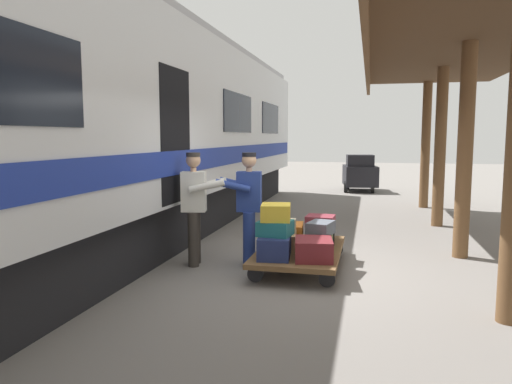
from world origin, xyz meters
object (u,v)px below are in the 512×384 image
Objects in this scene: suitcase_slate_roller at (321,228)px; suitcase_cream_canvas at (285,226)px; suitcase_navy_fabric at (275,246)px; porter_by_door at (195,204)px; suitcase_orange_carryall at (289,232)px; suitcase_maroon_trunk at (314,249)px; suitcase_olive_duffel at (318,242)px; suitcase_yellow_case at (276,212)px; baggage_tug at (360,174)px; suitcase_teal_softside at (275,228)px; train_car at (86,129)px; suitcase_black_hardshell at (322,234)px; suitcase_burgundy_valise at (320,221)px; luggage_cart at (300,251)px; suitcase_tan_vintage at (282,240)px; porter_in_overalls at (248,204)px.

suitcase_slate_roller is 1.25× the size of suitcase_cream_canvas.
porter_by_door is at bearing -16.66° from suitcase_navy_fabric.
suitcase_cream_canvas is (-0.03, 0.57, 0.19)m from suitcase_orange_carryall.
suitcase_olive_duffel is at bearing -90.00° from suitcase_maroon_trunk.
suitcase_yellow_case is (0.03, 0.55, 0.29)m from suitcase_cream_canvas.
suitcase_yellow_case is 0.23× the size of baggage_tug.
suitcase_teal_softside is (-0.00, -0.03, 0.25)m from suitcase_navy_fabric.
train_car is 34.27× the size of suitcase_maroon_trunk.
suitcase_slate_roller reaches higher than suitcase_olive_duffel.
suitcase_cream_canvas is (0.50, -0.02, 0.21)m from suitcase_olive_duffel.
suitcase_maroon_trunk is 1.03× the size of suitcase_orange_carryall.
suitcase_orange_carryall is at bearing -165.63° from train_car.
train_car reaches higher than suitcase_slate_roller.
suitcase_burgundy_valise reaches higher than suitcase_black_hardshell.
suitcase_tan_vintage is (0.27, 0.00, 0.15)m from luggage_cart.
suitcase_black_hardshell is at bearing -114.48° from suitcase_navy_fabric.
luggage_cart is at bearing 180.00° from suitcase_tan_vintage.
suitcase_slate_roller reaches higher than suitcase_cream_canvas.
luggage_cart is at bearing -176.58° from train_car.
train_car is 3.95m from suitcase_burgundy_valise.
train_car is 35.39× the size of suitcase_tan_vintage.
suitcase_olive_duffel is 1.26× the size of suitcase_teal_softside.
suitcase_yellow_case is at bearing 165.72° from porter_by_door.
suitcase_tan_vintage is at bearing 26.17° from suitcase_cream_canvas.
suitcase_burgundy_valise is at bearing -87.04° from suitcase_olive_duffel.
porter_in_overalls is (1.10, -0.01, 0.31)m from suitcase_slate_roller.
suitcase_cream_canvas is 0.20× the size of baggage_tug.
suitcase_slate_roller is at bearing -137.05° from suitcase_teal_softside.
baggage_tug reaches higher than suitcase_tan_vintage.
suitcase_maroon_trunk is 1.37× the size of suitcase_burgundy_valise.
suitcase_tan_vintage is 0.61m from suitcase_slate_roller.
suitcase_slate_roller reaches higher than suitcase_navy_fabric.
suitcase_navy_fabric is at bearing 0.00° from suitcase_maroon_trunk.
suitcase_orange_carryall is 0.95m from porter_in_overalls.
porter_in_overalls reaches higher than suitcase_black_hardshell.
suitcase_olive_duffel is at bearing -180.00° from luggage_cart.
suitcase_navy_fabric is 1.73× the size of suitcase_cream_canvas.
porter_in_overalls reaches higher than suitcase_tan_vintage.
suitcase_maroon_trunk reaches higher than suitcase_olive_duffel.
baggage_tug is (-0.91, -11.08, -0.06)m from suitcase_teal_softside.
suitcase_teal_softside is at bearing 134.04° from porter_in_overalls.
suitcase_navy_fabric reaches higher than suitcase_olive_duffel.
suitcase_teal_softside is at bearing -90.95° from suitcase_navy_fabric.
porter_by_door is at bearing 23.26° from suitcase_burgundy_valise.
porter_by_door is (-1.79, 0.00, -1.14)m from train_car.
porter_by_door is at bearing -14.28° from suitcase_yellow_case.
suitcase_cream_canvas is at bearing -170.59° from porter_by_door.
suitcase_slate_roller is (-0.03, 0.02, 0.21)m from suitcase_olive_duffel.
suitcase_maroon_trunk is 0.35× the size of porter_in_overalls.
suitcase_yellow_case is (0.53, 1.12, 0.49)m from suitcase_black_hardshell.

